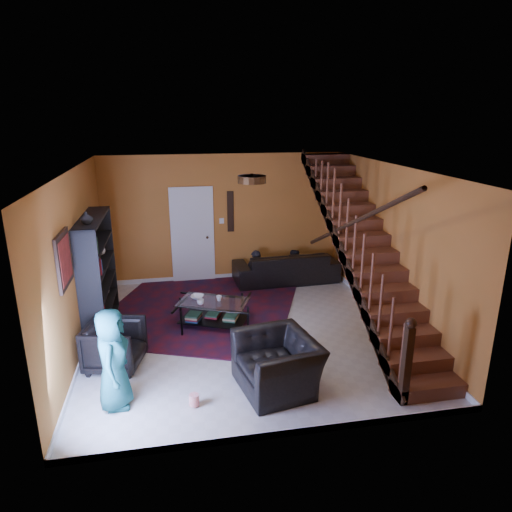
# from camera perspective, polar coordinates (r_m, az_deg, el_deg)

# --- Properties ---
(floor) EXTENTS (5.50, 5.50, 0.00)m
(floor) POSITION_cam_1_polar(r_m,az_deg,el_deg) (8.01, -1.49, -9.44)
(floor) COLOR beige
(floor) RESTS_ON ground
(room) EXTENTS (5.50, 5.50, 5.50)m
(room) POSITION_cam_1_polar(r_m,az_deg,el_deg) (9.12, -11.19, -5.96)
(room) COLOR #C36F2B
(room) RESTS_ON ground
(staircase) EXTENTS (0.95, 5.02, 3.18)m
(staircase) POSITION_cam_1_polar(r_m,az_deg,el_deg) (8.07, 13.47, 0.98)
(staircase) COLOR brown
(staircase) RESTS_ON floor
(bookshelf) EXTENTS (0.35, 1.80, 2.00)m
(bookshelf) POSITION_cam_1_polar(r_m,az_deg,el_deg) (8.20, -19.08, -2.44)
(bookshelf) COLOR black
(bookshelf) RESTS_ON floor
(door) EXTENTS (0.82, 0.05, 2.05)m
(door) POSITION_cam_1_polar(r_m,az_deg,el_deg) (10.13, -7.93, 2.42)
(door) COLOR silver
(door) RESTS_ON floor
(framed_picture) EXTENTS (0.04, 0.74, 0.74)m
(framed_picture) POSITION_cam_1_polar(r_m,az_deg,el_deg) (6.60, -22.88, -0.43)
(framed_picture) COLOR maroon
(framed_picture) RESTS_ON room
(wall_hanging) EXTENTS (0.14, 0.03, 0.90)m
(wall_hanging) POSITION_cam_1_polar(r_m,az_deg,el_deg) (10.08, -3.21, 5.57)
(wall_hanging) COLOR black
(wall_hanging) RESTS_ON room
(ceiling_fixture) EXTENTS (0.40, 0.40, 0.10)m
(ceiling_fixture) POSITION_cam_1_polar(r_m,az_deg,el_deg) (6.42, -0.52, 9.56)
(ceiling_fixture) COLOR #3F2814
(ceiling_fixture) RESTS_ON room
(rug) EXTENTS (4.57, 4.85, 0.02)m
(rug) POSITION_cam_1_polar(r_m,az_deg,el_deg) (9.07, -6.61, -6.15)
(rug) COLOR #4A0D16
(rug) RESTS_ON floor
(sofa) EXTENTS (2.34, 1.01, 0.67)m
(sofa) POSITION_cam_1_polar(r_m,az_deg,el_deg) (10.21, 3.75, -1.36)
(sofa) COLOR black
(sofa) RESTS_ON floor
(armchair_left) EXTENTS (0.94, 0.93, 0.71)m
(armchair_left) POSITION_cam_1_polar(r_m,az_deg,el_deg) (7.14, -17.21, -10.60)
(armchair_left) COLOR black
(armchair_left) RESTS_ON floor
(armchair_right) EXTENTS (1.18, 1.29, 0.73)m
(armchair_right) POSITION_cam_1_polar(r_m,az_deg,el_deg) (6.38, 2.68, -13.26)
(armchair_right) COLOR black
(armchair_right) RESTS_ON floor
(person_adult_a) EXTENTS (0.47, 0.34, 1.20)m
(person_adult_a) POSITION_cam_1_polar(r_m,az_deg,el_deg) (10.18, -0.05, -2.50)
(person_adult_a) COLOR black
(person_adult_a) RESTS_ON sofa
(person_adult_b) EXTENTS (0.60, 0.49, 1.16)m
(person_adult_b) POSITION_cam_1_polar(r_m,az_deg,el_deg) (10.37, 4.63, -2.29)
(person_adult_b) COLOR black
(person_adult_b) RESTS_ON sofa
(person_child) EXTENTS (0.47, 0.68, 1.34)m
(person_child) POSITION_cam_1_polar(r_m,az_deg,el_deg) (6.13, -17.47, -12.18)
(person_child) COLOR #165654
(person_child) RESTS_ON armchair_left
(coffee_table) EXTENTS (1.38, 1.12, 0.46)m
(coffee_table) POSITION_cam_1_polar(r_m,az_deg,el_deg) (8.16, -5.34, -6.93)
(coffee_table) COLOR black
(coffee_table) RESTS_ON floor
(cup_a) EXTENTS (0.14, 0.14, 0.10)m
(cup_a) POSITION_cam_1_polar(r_m,az_deg,el_deg) (7.96, -6.96, -5.72)
(cup_a) COLOR #999999
(cup_a) RESTS_ON coffee_table
(cup_b) EXTENTS (0.10, 0.10, 0.09)m
(cup_b) POSITION_cam_1_polar(r_m,az_deg,el_deg) (8.08, -4.65, -5.30)
(cup_b) COLOR #999999
(cup_b) RESTS_ON coffee_table
(bowl) EXTENTS (0.29, 0.29, 0.06)m
(bowl) POSITION_cam_1_polar(r_m,az_deg,el_deg) (8.23, -7.35, -5.09)
(bowl) COLOR #999999
(bowl) RESTS_ON coffee_table
(vase) EXTENTS (0.18, 0.18, 0.19)m
(vase) POSITION_cam_1_polar(r_m,az_deg,el_deg) (7.43, -20.44, 4.50)
(vase) COLOR #999999
(vase) RESTS_ON bookshelf
(popcorn_bucket) EXTENTS (0.16, 0.16, 0.15)m
(popcorn_bucket) POSITION_cam_1_polar(r_m,az_deg,el_deg) (6.20, -7.74, -17.38)
(popcorn_bucket) COLOR red
(popcorn_bucket) RESTS_ON rug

